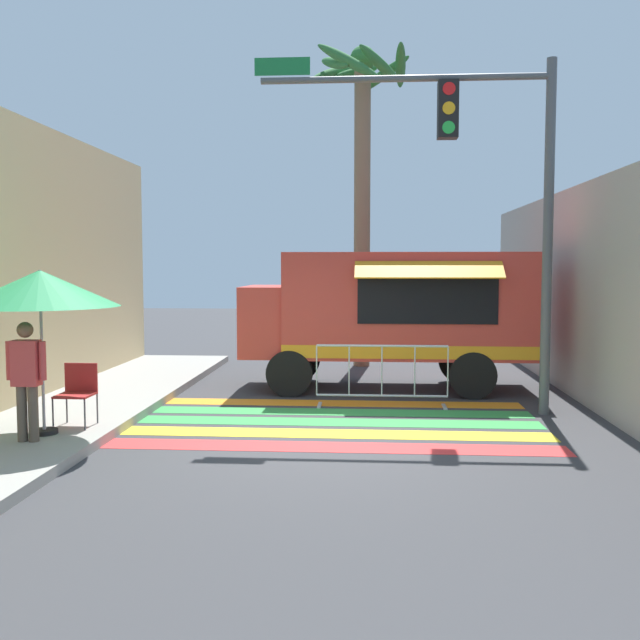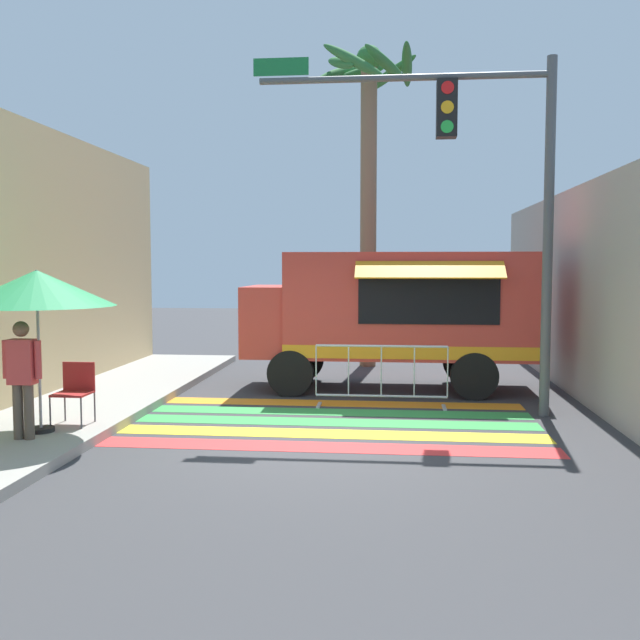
# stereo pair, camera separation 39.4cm
# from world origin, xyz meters

# --- Properties ---
(ground_plane) EXTENTS (60.00, 60.00, 0.00)m
(ground_plane) POSITION_xyz_m (0.00, 0.00, 0.00)
(ground_plane) COLOR #38383A
(concrete_wall_right) EXTENTS (0.20, 16.00, 3.87)m
(concrete_wall_right) POSITION_xyz_m (4.38, 3.00, 1.93)
(concrete_wall_right) COLOR #A39E93
(concrete_wall_right) RESTS_ON ground_plane
(crosswalk_painted) EXTENTS (6.40, 3.60, 0.01)m
(crosswalk_painted) POSITION_xyz_m (0.00, 1.15, 0.00)
(crosswalk_painted) COLOR red
(crosswalk_painted) RESTS_ON ground_plane
(food_truck) EXTENTS (5.59, 2.52, 2.67)m
(food_truck) POSITION_xyz_m (0.89, 4.24, 1.58)
(food_truck) COLOR #D13D33
(food_truck) RESTS_ON ground_plane
(traffic_signal_pole) EXTENTS (4.80, 0.29, 5.76)m
(traffic_signal_pole) POSITION_xyz_m (2.41, 1.99, 3.98)
(traffic_signal_pole) COLOR #515456
(traffic_signal_pole) RESTS_ON ground_plane
(patio_umbrella) EXTENTS (2.09, 2.09, 2.22)m
(patio_umbrella) POSITION_xyz_m (-3.84, -0.46, 2.11)
(patio_umbrella) COLOR black
(patio_umbrella) RESTS_ON sidewalk_left
(folding_chair) EXTENTS (0.48, 0.48, 0.88)m
(folding_chair) POSITION_xyz_m (-3.59, 0.10, 0.67)
(folding_chair) COLOR #4C4C51
(folding_chair) RESTS_ON sidewalk_left
(vendor_person) EXTENTS (0.53, 0.21, 1.56)m
(vendor_person) POSITION_xyz_m (-3.85, -0.88, 1.02)
(vendor_person) COLOR brown
(vendor_person) RESTS_ON sidewalk_left
(barricade_front) EXTENTS (2.26, 0.44, 1.07)m
(barricade_front) POSITION_xyz_m (0.78, 2.42, 0.54)
(barricade_front) COLOR #B7BABF
(barricade_front) RESTS_ON ground_plane
(palm_tree) EXTENTS (2.50, 2.48, 7.57)m
(palm_tree) POSITION_xyz_m (0.37, 7.46, 5.13)
(palm_tree) COLOR #7A664C
(palm_tree) RESTS_ON ground_plane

